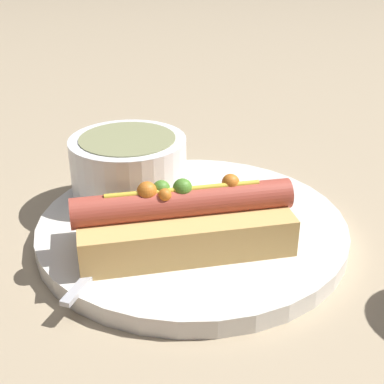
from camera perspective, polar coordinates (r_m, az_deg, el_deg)
The scene contains 5 objects.
ground_plane at distance 0.48m, azimuth 0.00°, elevation -4.61°, with size 4.00×4.00×0.00m, color tan.
dinner_plate at distance 0.48m, azimuth 0.00°, elevation -3.82°, with size 0.27×0.27×0.02m.
hot_dog at distance 0.43m, azimuth -0.92°, elevation -3.13°, with size 0.18×0.09×0.06m.
soup_bowl at distance 0.51m, azimuth -6.78°, elevation 3.16°, with size 0.11×0.11×0.06m.
spoon at distance 0.46m, azimuth -6.35°, elevation -3.52°, with size 0.08×0.14×0.01m.
Camera 1 is at (-0.05, -0.41, 0.25)m, focal length 50.00 mm.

